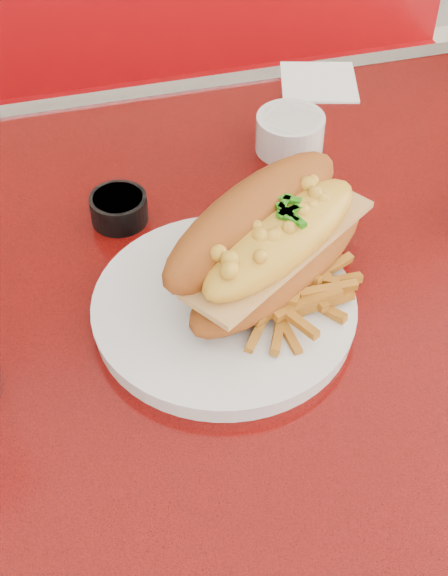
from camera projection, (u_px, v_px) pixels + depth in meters
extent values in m
cube|color=#B70F0B|center=(362.00, 283.00, 0.86)|extent=(1.20, 0.80, 0.04)
cube|color=silver|center=(256.00, 89.00, 1.13)|extent=(1.22, 0.03, 0.04)
cylinder|color=silver|center=(329.00, 471.00, 1.14)|extent=(0.09, 0.09, 0.72)
cube|color=#A30A0F|center=(200.00, 207.00, 1.77)|extent=(1.20, 0.50, 0.45)
cylinder|color=silver|center=(224.00, 310.00, 0.80)|extent=(0.30, 0.30, 0.02)
cylinder|color=silver|center=(224.00, 303.00, 0.79)|extent=(0.31, 0.31, 0.00)
ellipsoid|color=#9C4E19|center=(280.00, 263.00, 0.80)|extent=(0.26, 0.21, 0.05)
cube|color=tan|center=(281.00, 248.00, 0.78)|extent=(0.23, 0.18, 0.01)
ellipsoid|color=gold|center=(282.00, 237.00, 0.77)|extent=(0.22, 0.18, 0.05)
ellipsoid|color=#9C4E19|center=(254.00, 219.00, 0.78)|extent=(0.26, 0.22, 0.10)
cube|color=silver|center=(289.00, 310.00, 0.78)|extent=(0.03, 0.11, 0.00)
cube|color=silver|center=(257.00, 267.00, 0.83)|extent=(0.02, 0.03, 0.00)
cylinder|color=silver|center=(290.00, 133.00, 0.98)|extent=(0.11, 0.11, 0.05)
cylinder|color=black|center=(291.00, 119.00, 0.97)|extent=(0.09, 0.09, 0.01)
cylinder|color=black|center=(119.00, 208.00, 0.89)|extent=(0.07, 0.07, 0.03)
cylinder|color=#D06C4B|center=(118.00, 200.00, 0.89)|extent=(0.06, 0.06, 0.01)
cube|color=white|center=(319.00, 82.00, 1.11)|extent=(0.13, 0.13, 0.00)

